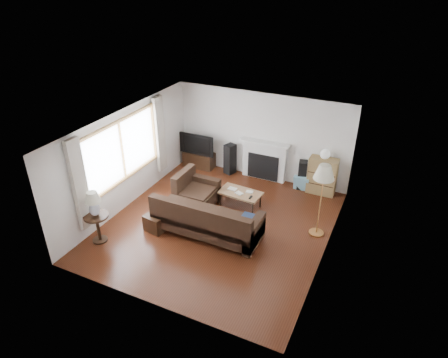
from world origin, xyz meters
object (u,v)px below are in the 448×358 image
at_px(bookshelf, 322,176).
at_px(side_table, 98,228).
at_px(tv_stand, 199,160).
at_px(coffee_table, 240,199).
at_px(floor_lamp, 321,201).
at_px(sectional_sofa, 207,218).

xyz_separation_m(bookshelf, side_table, (-3.98, -4.20, -0.17)).
bearing_deg(tv_stand, coffee_table, -37.05).
height_order(coffee_table, floor_lamp, floor_lamp).
bearing_deg(bookshelf, tv_stand, -179.54).
distance_m(tv_stand, side_table, 4.18).
distance_m(tv_stand, sectional_sofa, 3.42).
distance_m(bookshelf, sectional_sofa, 3.51).
height_order(sectional_sofa, floor_lamp, floor_lamp).
distance_m(floor_lamp, side_table, 4.95).
relative_size(coffee_table, floor_lamp, 0.60).
relative_size(tv_stand, bookshelf, 0.92).
xyz_separation_m(sectional_sofa, side_table, (-2.06, -1.26, -0.09)).
bearing_deg(sectional_sofa, coffee_table, 81.32).
relative_size(bookshelf, side_table, 1.51).
xyz_separation_m(sectional_sofa, coffee_table, (0.21, 1.40, -0.22)).
xyz_separation_m(bookshelf, floor_lamp, (0.35, -1.87, 0.37)).
relative_size(coffee_table, side_table, 1.57).
distance_m(sectional_sofa, side_table, 2.42).
height_order(tv_stand, side_table, side_table).
relative_size(bookshelf, floor_lamp, 0.58).
bearing_deg(side_table, bookshelf, 46.57).
bearing_deg(bookshelf, sectional_sofa, -123.08).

